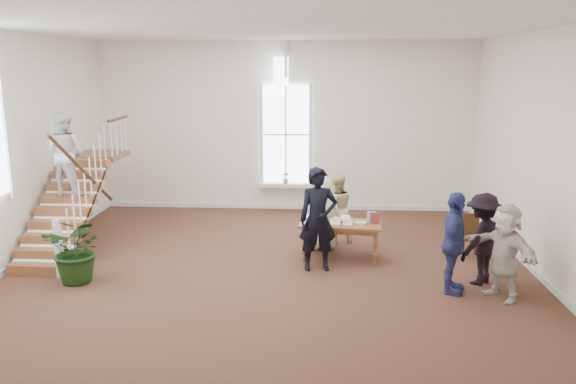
# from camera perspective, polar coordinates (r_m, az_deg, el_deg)

# --- Properties ---
(ground) EXTENTS (10.00, 10.00, 0.00)m
(ground) POSITION_cam_1_polar(r_m,az_deg,el_deg) (11.20, -1.61, -7.32)
(ground) COLOR #4E2E1E
(ground) RESTS_ON ground
(room_shell) EXTENTS (10.49, 10.00, 10.00)m
(room_shell) POSITION_cam_1_polar(r_m,az_deg,el_deg) (15.30, -0.22, -0.31)
(room_shell) COLOR white
(room_shell) RESTS_ON ground
(staircase) EXTENTS (1.10, 4.10, 2.92)m
(staircase) POSITION_cam_1_polar(r_m,az_deg,el_deg) (12.61, -21.43, 1.69)
(staircase) COLOR brown
(staircase) RESTS_ON ground
(library_table) EXTENTS (1.69, 0.98, 0.82)m
(library_table) POSITION_cam_1_polar(r_m,az_deg,el_deg) (11.37, 5.30, -3.51)
(library_table) COLOR brown
(library_table) RESTS_ON ground
(police_officer) EXTENTS (0.79, 0.58, 1.99)m
(police_officer) POSITION_cam_1_polar(r_m,az_deg,el_deg) (10.64, 3.08, -2.79)
(police_officer) COLOR black
(police_officer) RESTS_ON ground
(elderly_woman) EXTENTS (0.83, 0.60, 1.57)m
(elderly_woman) POSITION_cam_1_polar(r_m,az_deg,el_deg) (11.90, 3.58, -2.17)
(elderly_woman) COLOR silver
(elderly_woman) RESTS_ON ground
(person_yellow) EXTENTS (0.86, 0.74, 1.54)m
(person_yellow) POSITION_cam_1_polar(r_m,az_deg,el_deg) (12.40, 4.96, -1.68)
(person_yellow) COLOR beige
(person_yellow) RESTS_ON ground
(woman_cluster_a) EXTENTS (0.76, 1.12, 1.77)m
(woman_cluster_a) POSITION_cam_1_polar(r_m,az_deg,el_deg) (9.98, 16.48, -5.01)
(woman_cluster_a) COLOR navy
(woman_cluster_a) RESTS_ON ground
(woman_cluster_b) EXTENTS (1.20, 1.19, 1.66)m
(woman_cluster_b) POSITION_cam_1_polar(r_m,az_deg,el_deg) (10.56, 19.10, -4.54)
(woman_cluster_b) COLOR black
(woman_cluster_b) RESTS_ON ground
(woman_cluster_c) EXTENTS (1.16, 1.56, 1.64)m
(woman_cluster_c) POSITION_cam_1_polar(r_m,az_deg,el_deg) (10.02, 21.14, -5.67)
(woman_cluster_c) COLOR silver
(woman_cluster_c) RESTS_ON ground
(floor_plant) EXTENTS (1.14, 0.99, 1.23)m
(floor_plant) POSITION_cam_1_polar(r_m,az_deg,el_deg) (10.80, -20.55, -5.46)
(floor_plant) COLOR #163310
(floor_plant) RESTS_ON ground
(side_chair) EXTENTS (0.40, 0.40, 0.88)m
(side_chair) POSITION_cam_1_polar(r_m,az_deg,el_deg) (12.11, 17.97, -4.02)
(side_chair) COLOR #3D2210
(side_chair) RESTS_ON ground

